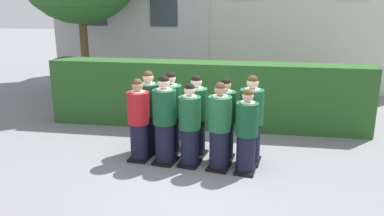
% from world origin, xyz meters
% --- Properties ---
extents(ground_plane, '(60.00, 60.00, 0.00)m').
position_xyz_m(ground_plane, '(0.00, 0.00, 0.00)').
color(ground_plane, slate).
extents(student_in_red_blazer, '(0.42, 0.49, 1.60)m').
position_xyz_m(student_in_red_blazer, '(-1.01, 0.12, 0.76)').
color(student_in_red_blazer, black).
rests_on(student_in_red_blazer, ground).
extents(student_front_row_1, '(0.46, 0.56, 1.69)m').
position_xyz_m(student_front_row_1, '(-0.49, 0.06, 0.81)').
color(student_front_row_1, black).
rests_on(student_front_row_1, ground).
extents(student_front_row_2, '(0.44, 0.53, 1.57)m').
position_xyz_m(student_front_row_2, '(-0.01, 0.01, 0.75)').
color(student_front_row_2, black).
rests_on(student_front_row_2, ground).
extents(student_front_row_3, '(0.46, 0.53, 1.62)m').
position_xyz_m(student_front_row_3, '(0.55, -0.06, 0.77)').
color(student_front_row_3, black).
rests_on(student_front_row_3, ground).
extents(student_front_row_4, '(0.41, 0.48, 1.54)m').
position_xyz_m(student_front_row_4, '(1.03, -0.14, 0.73)').
color(student_front_row_4, black).
rests_on(student_front_row_4, ground).
extents(student_rear_row_0, '(0.44, 0.55, 1.67)m').
position_xyz_m(student_rear_row_0, '(-0.93, 0.59, 0.79)').
color(student_rear_row_0, black).
rests_on(student_rear_row_0, ground).
extents(student_rear_row_1, '(0.45, 0.52, 1.66)m').
position_xyz_m(student_rear_row_1, '(-0.48, 0.55, 0.79)').
color(student_rear_row_1, black).
rests_on(student_rear_row_1, ground).
extents(student_rear_row_2, '(0.45, 0.55, 1.62)m').
position_xyz_m(student_rear_row_2, '(0.04, 0.50, 0.77)').
color(student_rear_row_2, black).
rests_on(student_rear_row_2, ground).
extents(student_rear_row_3, '(0.42, 0.53, 1.61)m').
position_xyz_m(student_rear_row_3, '(0.61, 0.37, 0.77)').
color(student_rear_row_3, black).
rests_on(student_rear_row_3, ground).
extents(student_rear_row_4, '(0.45, 0.53, 1.69)m').
position_xyz_m(student_rear_row_4, '(1.10, 0.32, 0.81)').
color(student_rear_row_4, black).
rests_on(student_rear_row_4, ground).
extents(hedge, '(7.58, 0.70, 1.58)m').
position_xyz_m(hedge, '(0.00, 2.34, 0.79)').
color(hedge, '#285623').
rests_on(hedge, ground).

